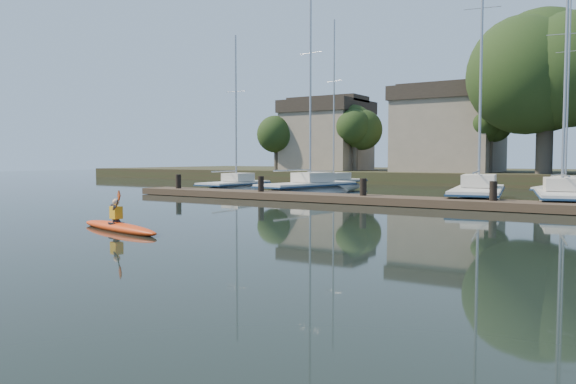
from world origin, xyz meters
The scene contains 10 objects.
ground centered at (0.00, 0.00, 0.00)m, with size 160.00×160.00×0.00m, color black.
kayak centered at (-4.89, 0.77, 0.16)m, with size 4.19×1.46×1.33m.
dock centered at (0.00, 14.00, 0.20)m, with size 34.00×2.00×1.80m.
sailboat_0 centered at (-14.75, 19.08, -0.19)m, with size 2.39×7.37×11.54m.
sailboat_1 centered at (-9.14, 19.18, -0.20)m, with size 3.55×9.30×14.84m.
sailboat_2 centered at (1.33, 18.30, -0.21)m, with size 4.04×10.26×16.57m.
sailboat_3 centered at (5.22, 17.78, -0.20)m, with size 3.78×8.68×13.56m.
sailboat_5 centered at (-11.24, 26.29, -0.17)m, with size 3.17×8.36×13.51m.
sailboat_6 centered at (4.36, 26.32, -0.17)m, with size 2.81×9.26×14.48m.
shore centered at (1.61, 40.29, 3.23)m, with size 90.00×25.25×12.75m.
Camera 1 is at (8.37, -10.57, 2.17)m, focal length 35.00 mm.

